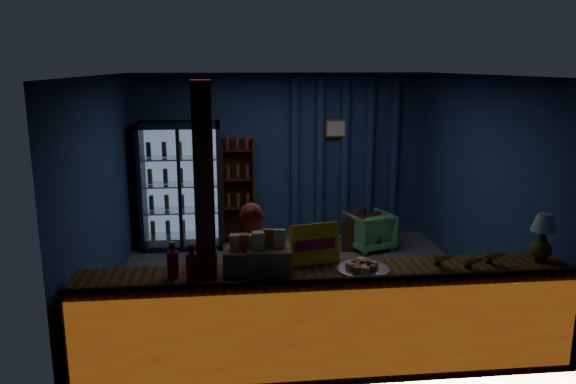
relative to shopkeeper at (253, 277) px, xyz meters
name	(u,v)px	position (x,y,z in m)	size (l,w,h in m)	color
ground	(299,288)	(0.64, 1.41, -0.72)	(4.60, 4.60, 0.00)	#515154
room_walls	(300,164)	(0.64, 1.41, 0.85)	(4.60, 4.60, 4.60)	navy
counter	(327,321)	(0.64, -0.50, -0.24)	(4.40, 0.57, 0.99)	brown
support_post	(206,236)	(-0.41, -0.49, 0.58)	(0.16, 0.16, 2.60)	maroon
beverage_cooler	(182,186)	(-0.91, 3.32, 0.21)	(1.20, 0.62, 1.90)	black
bottle_shelf	(238,191)	(-0.06, 3.46, 0.07)	(0.50, 0.28, 1.60)	#3D1F13
curtain_folds	(345,156)	(1.64, 3.55, 0.58)	(1.74, 0.14, 2.50)	navy
framed_picture	(337,128)	(1.49, 3.50, 1.03)	(0.36, 0.04, 0.28)	gold
shopkeeper	(253,277)	(0.00, 0.00, 0.00)	(0.53, 0.34, 1.44)	maroon
green_chair	(369,231)	(1.88, 2.81, -0.44)	(0.61, 0.62, 0.57)	#57AF6C
side_table	(362,231)	(1.77, 2.86, -0.46)	(0.66, 0.54, 0.63)	#3D1F13
yellow_sign	(315,244)	(0.55, -0.31, 0.42)	(0.47, 0.19, 0.37)	yellow
soda_bottles	(192,264)	(-0.53, -0.54, 0.36)	(0.43, 0.18, 0.32)	#B20B27
snack_box_left	(269,259)	(0.12, -0.53, 0.37)	(0.38, 0.32, 0.39)	#A87E51
snack_box_centre	(244,260)	(-0.09, -0.47, 0.35)	(0.36, 0.32, 0.34)	#A87E51
pastry_tray	(363,268)	(0.94, -0.53, 0.26)	(0.47, 0.47, 0.08)	silver
banana_bunches	(467,259)	(1.89, -0.53, 0.31)	(0.70, 0.28, 0.15)	yellow
table_lamp	(544,224)	(2.62, -0.48, 0.59)	(0.23, 0.23, 0.46)	black
pineapple	(541,247)	(2.63, -0.45, 0.37)	(0.19, 0.19, 0.33)	olive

